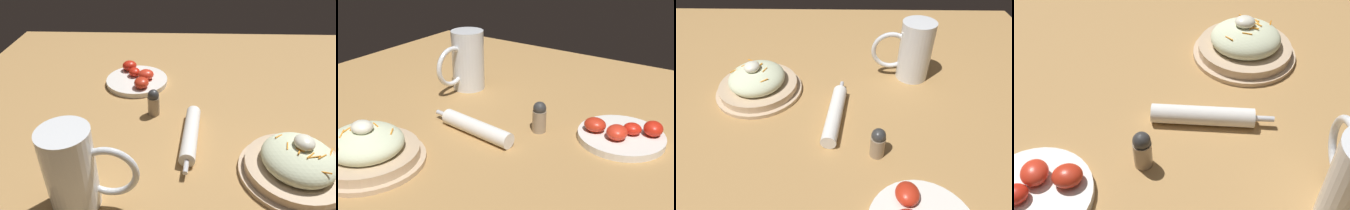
% 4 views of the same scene
% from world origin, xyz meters
% --- Properties ---
extents(ground_plane, '(1.43, 1.43, 0.00)m').
position_xyz_m(ground_plane, '(0.00, 0.00, 0.00)').
color(ground_plane, '#B2844C').
extents(salad_plate, '(0.23, 0.23, 0.10)m').
position_xyz_m(salad_plate, '(-0.13, -0.20, 0.03)').
color(salad_plate, '#D1B28E').
rests_on(salad_plate, ground_plane).
extents(napkin_roll, '(0.23, 0.06, 0.04)m').
position_xyz_m(napkin_roll, '(-0.02, 0.02, 0.02)').
color(napkin_roll, white).
rests_on(napkin_roll, ground_plane).
extents(tomato_plate, '(0.19, 0.19, 0.05)m').
position_xyz_m(tomato_plate, '(0.26, 0.17, 0.01)').
color(tomato_plate, white).
rests_on(tomato_plate, ground_plane).
extents(salt_shaker, '(0.03, 0.03, 0.07)m').
position_xyz_m(salt_shaker, '(0.09, 0.11, 0.04)').
color(salt_shaker, gray).
rests_on(salt_shaker, ground_plane).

